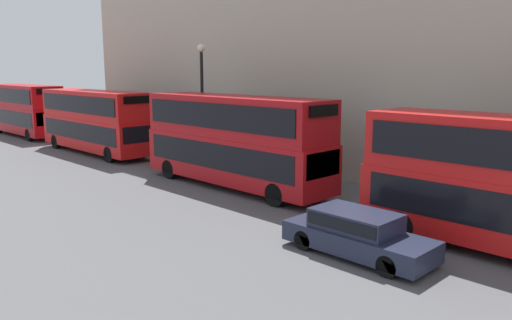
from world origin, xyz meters
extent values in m
cylinder|color=black|center=(0.48, 8.78, 0.50)|extent=(0.30, 1.00, 1.00)
cylinder|color=black|center=(2.73, 8.78, 0.50)|extent=(0.30, 1.00, 1.00)
cube|color=#A80F14|center=(1.60, 18.39, 1.42)|extent=(2.55, 10.81, 2.14)
cube|color=#A80F14|center=(1.60, 18.39, 3.45)|extent=(2.50, 10.60, 1.92)
cube|color=black|center=(1.60, 18.39, 1.68)|extent=(2.59, 9.95, 1.20)
cube|color=black|center=(1.60, 18.39, 3.54)|extent=(2.59, 9.95, 1.15)
cube|color=black|center=(1.60, 13.01, 1.85)|extent=(2.17, 0.06, 1.07)
cube|color=black|center=(1.60, 13.01, 4.02)|extent=(1.78, 0.06, 0.46)
cylinder|color=black|center=(0.48, 14.58, 0.50)|extent=(0.30, 1.00, 1.00)
cylinder|color=black|center=(2.73, 14.58, 0.50)|extent=(0.30, 1.00, 1.00)
cylinder|color=black|center=(0.48, 22.19, 0.50)|extent=(0.30, 1.00, 1.00)
cylinder|color=black|center=(2.73, 22.19, 0.50)|extent=(0.30, 1.00, 1.00)
cube|color=red|center=(1.60, 32.46, 1.37)|extent=(2.55, 11.04, 2.04)
cube|color=red|center=(1.60, 32.46, 3.31)|extent=(2.50, 10.82, 1.84)
cube|color=black|center=(1.60, 32.46, 1.61)|extent=(2.59, 10.16, 1.14)
cube|color=black|center=(1.60, 32.46, 3.40)|extent=(2.59, 10.16, 1.10)
cube|color=black|center=(1.60, 26.97, 1.78)|extent=(2.17, 0.06, 1.02)
cube|color=black|center=(1.60, 26.97, 3.86)|extent=(1.78, 0.06, 0.44)
cylinder|color=black|center=(0.48, 28.54, 0.50)|extent=(0.30, 1.00, 1.00)
cylinder|color=black|center=(2.73, 28.54, 0.50)|extent=(0.30, 1.00, 1.00)
cylinder|color=black|center=(0.48, 36.38, 0.50)|extent=(0.30, 1.00, 1.00)
cylinder|color=black|center=(2.73, 36.38, 0.50)|extent=(0.30, 1.00, 1.00)
cube|color=#A80F14|center=(1.60, 45.02, 1.41)|extent=(2.55, 10.32, 2.12)
cube|color=#A80F14|center=(1.60, 45.02, 3.40)|extent=(2.50, 10.11, 1.87)
cube|color=black|center=(1.60, 45.02, 1.66)|extent=(2.59, 9.50, 1.19)
cube|color=black|center=(1.60, 45.02, 3.49)|extent=(2.59, 9.50, 1.12)
cube|color=black|center=(1.60, 39.89, 1.83)|extent=(2.17, 0.06, 1.06)
cube|color=black|center=(1.60, 39.89, 3.96)|extent=(1.78, 0.06, 0.45)
cylinder|color=black|center=(0.48, 41.46, 0.50)|extent=(0.30, 1.00, 1.00)
cylinder|color=black|center=(2.73, 41.46, 0.50)|extent=(0.30, 1.00, 1.00)
cylinder|color=black|center=(2.73, 48.58, 0.50)|extent=(0.30, 1.00, 1.00)
cube|color=#1E2338|center=(-1.80, 8.97, 0.50)|extent=(1.79, 4.68, 0.63)
cube|color=#1E2338|center=(-1.80, 9.09, 1.10)|extent=(1.58, 2.57, 0.58)
cube|color=black|center=(-1.80, 9.09, 1.13)|extent=(1.61, 2.45, 0.37)
cylinder|color=black|center=(-2.59, 7.47, 0.32)|extent=(0.22, 0.64, 0.64)
cylinder|color=black|center=(-1.01, 7.47, 0.32)|extent=(0.22, 0.64, 0.64)
cylinder|color=black|center=(-2.59, 10.47, 0.32)|extent=(0.22, 0.64, 0.64)
cylinder|color=black|center=(-1.01, 10.47, 0.32)|extent=(0.22, 0.64, 0.64)
cylinder|color=black|center=(3.48, 23.14, 3.29)|extent=(0.18, 0.18, 6.59)
sphere|color=beige|center=(3.48, 23.14, 6.81)|extent=(0.44, 0.44, 0.44)
camera|label=1|loc=(-14.25, 0.79, 5.65)|focal=35.00mm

